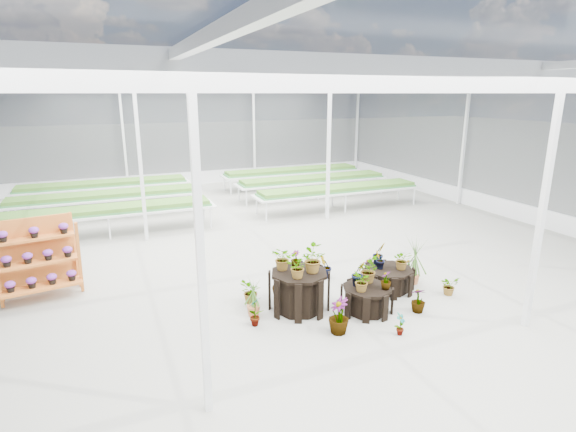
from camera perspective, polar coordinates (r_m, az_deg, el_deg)
name	(u,v)px	position (r m, az deg, el deg)	size (l,w,h in m)	color
ground_plane	(293,273)	(10.94, 0.69, -7.25)	(24.00, 24.00, 0.00)	gray
greenhouse_shell	(294,181)	(10.29, 0.73, 4.41)	(18.00, 24.00, 4.50)	white
steel_frame	(294,181)	(10.29, 0.73, 4.41)	(18.00, 24.00, 4.50)	silver
nursery_benches	(219,196)	(17.37, -8.79, 2.58)	(16.00, 7.00, 0.84)	silver
plinth_tall	(299,291)	(9.06, 1.41, -9.46)	(1.18, 1.18, 0.80)	black
plinth_mid	(367,299)	(9.17, 9.95, -10.35)	(1.00, 1.00, 0.53)	black
plinth_low	(388,279)	(10.22, 12.61, -7.81)	(1.10, 1.10, 0.49)	black
shelf_rack	(38,260)	(10.76, -29.12, -4.88)	(1.59, 0.84, 1.68)	#B65C20
nursery_plants	(342,276)	(9.35, 6.92, -7.54)	(4.66, 3.12, 1.35)	#3C6724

